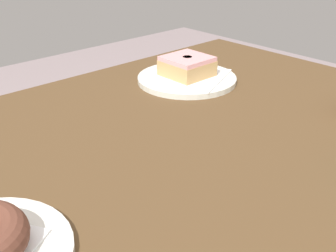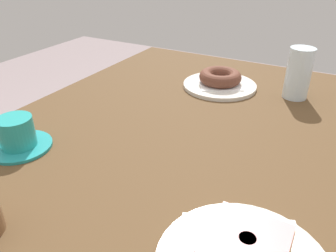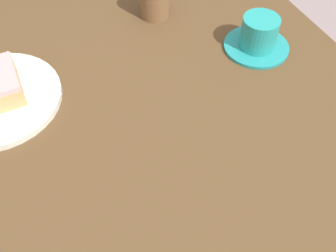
# 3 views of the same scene
# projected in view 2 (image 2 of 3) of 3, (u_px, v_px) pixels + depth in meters

# --- Properties ---
(table) EXTENTS (1.18, 0.84, 0.77)m
(table) POSITION_uv_depth(u_px,v_px,m) (178.00, 171.00, 0.74)
(table) COLOR #513920
(table) RESTS_ON ground_plane
(donut_glazed_square) EXTENTS (0.10, 0.10, 0.04)m
(donut_glazed_square) POSITION_uv_depth(u_px,v_px,m) (245.00, 251.00, 0.40)
(donut_glazed_square) COLOR tan
(donut_glazed_square) RESTS_ON napkin_glazed_square
(plate_chocolate_ring) EXTENTS (0.21, 0.21, 0.01)m
(plate_chocolate_ring) POSITION_uv_depth(u_px,v_px,m) (220.00, 85.00, 0.95)
(plate_chocolate_ring) COLOR silver
(plate_chocolate_ring) RESTS_ON table
(napkin_chocolate_ring) EXTENTS (0.16, 0.16, 0.00)m
(napkin_chocolate_ring) POSITION_uv_depth(u_px,v_px,m) (220.00, 83.00, 0.95)
(napkin_chocolate_ring) COLOR white
(napkin_chocolate_ring) RESTS_ON plate_chocolate_ring
(donut_chocolate_ring) EXTENTS (0.12, 0.12, 0.04)m
(donut_chocolate_ring) POSITION_uv_depth(u_px,v_px,m) (220.00, 77.00, 0.94)
(donut_chocolate_ring) COLOR brown
(donut_chocolate_ring) RESTS_ON napkin_chocolate_ring
(water_glass) EXTENTS (0.06, 0.06, 0.13)m
(water_glass) POSITION_uv_depth(u_px,v_px,m) (299.00, 73.00, 0.86)
(water_glass) COLOR silver
(water_glass) RESTS_ON table
(coffee_cup) EXTENTS (0.13, 0.13, 0.07)m
(coffee_cup) POSITION_uv_depth(u_px,v_px,m) (17.00, 135.00, 0.66)
(coffee_cup) COLOR teal
(coffee_cup) RESTS_ON table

